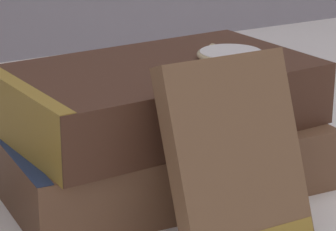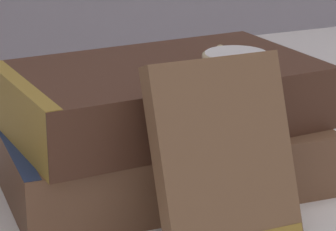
{
  "view_description": "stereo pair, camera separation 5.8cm",
  "coord_description": "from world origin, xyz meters",
  "px_view_note": "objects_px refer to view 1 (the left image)",
  "views": [
    {
      "loc": [
        -0.3,
        -0.5,
        0.26
      ],
      "look_at": [
        -0.02,
        -0.0,
        0.06
      ],
      "focal_mm": 85.0,
      "sensor_mm": 36.0,
      "label": 1
    },
    {
      "loc": [
        -0.25,
        -0.53,
        0.26
      ],
      "look_at": [
        -0.02,
        -0.0,
        0.06
      ],
      "focal_mm": 85.0,
      "sensor_mm": 36.0,
      "label": 2
    }
  ],
  "objects_px": {
    "pocket_watch": "(231,55)",
    "reading_glasses": "(23,140)",
    "book_flat_top": "(154,97)",
    "book_leaning_front": "(236,161)",
    "book_flat_bottom": "(151,155)"
  },
  "relations": [
    {
      "from": "pocket_watch",
      "to": "reading_glasses",
      "type": "relative_size",
      "value": 0.5
    },
    {
      "from": "book_flat_top",
      "to": "book_leaning_front",
      "type": "xyz_separation_m",
      "value": [
        0.0,
        -0.11,
        -0.02
      ]
    },
    {
      "from": "book_leaning_front",
      "to": "pocket_watch",
      "type": "distance_m",
      "value": 0.13
    },
    {
      "from": "book_flat_bottom",
      "to": "reading_glasses",
      "type": "height_order",
      "value": "book_flat_bottom"
    },
    {
      "from": "book_flat_bottom",
      "to": "pocket_watch",
      "type": "relative_size",
      "value": 4.4
    },
    {
      "from": "book_flat_bottom",
      "to": "reading_glasses",
      "type": "distance_m",
      "value": 0.16
    },
    {
      "from": "book_flat_top",
      "to": "reading_glasses",
      "type": "distance_m",
      "value": 0.17
    },
    {
      "from": "book_flat_bottom",
      "to": "pocket_watch",
      "type": "bearing_deg",
      "value": -7.59
    },
    {
      "from": "book_leaning_front",
      "to": "reading_glasses",
      "type": "relative_size",
      "value": 1.1
    },
    {
      "from": "pocket_watch",
      "to": "reading_glasses",
      "type": "distance_m",
      "value": 0.22
    },
    {
      "from": "book_leaning_front",
      "to": "reading_glasses",
      "type": "height_order",
      "value": "book_leaning_front"
    },
    {
      "from": "book_flat_bottom",
      "to": "reading_glasses",
      "type": "relative_size",
      "value": 2.18
    },
    {
      "from": "pocket_watch",
      "to": "book_flat_top",
      "type": "bearing_deg",
      "value": 171.27
    },
    {
      "from": "book_leaning_front",
      "to": "book_flat_bottom",
      "type": "bearing_deg",
      "value": 91.92
    },
    {
      "from": "book_flat_bottom",
      "to": "reading_glasses",
      "type": "xyz_separation_m",
      "value": [
        -0.06,
        0.14,
        -0.02
      ]
    }
  ]
}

